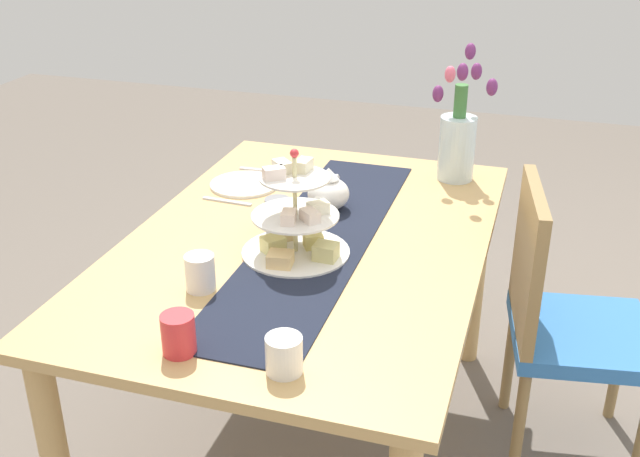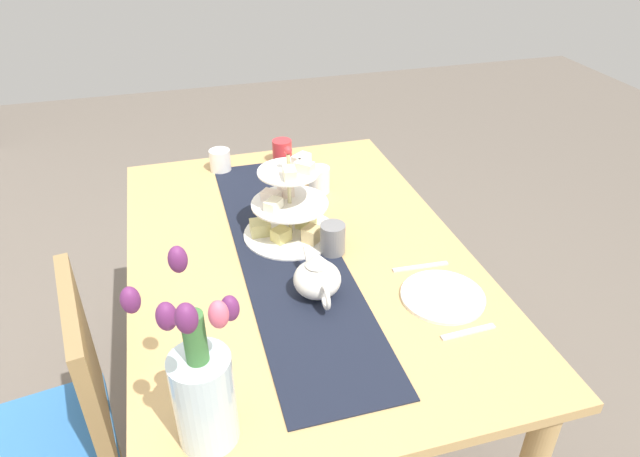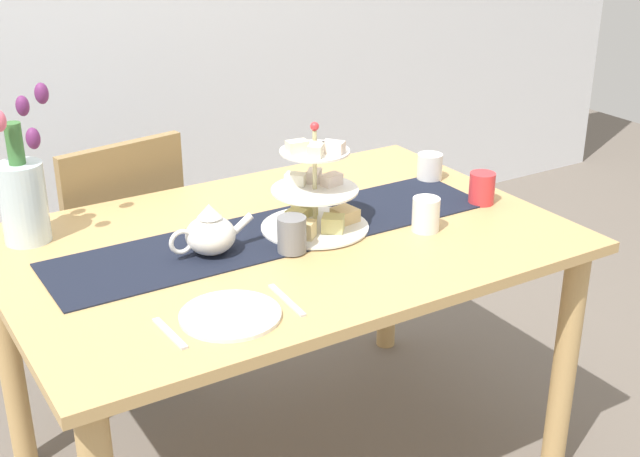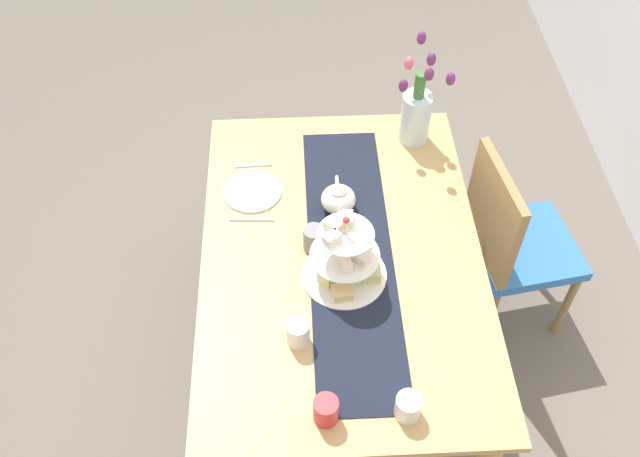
{
  "view_description": "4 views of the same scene",
  "coord_description": "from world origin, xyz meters",
  "views": [
    {
      "loc": [
        1.89,
        0.63,
        1.76
      ],
      "look_at": [
        0.01,
        0.04,
        0.82
      ],
      "focal_mm": 43.2,
      "sensor_mm": 36.0,
      "label": 1
    },
    {
      "loc": [
        -1.4,
        0.33,
        1.77
      ],
      "look_at": [
        -0.05,
        -0.05,
        0.88
      ],
      "focal_mm": 32.07,
      "sensor_mm": 36.0,
      "label": 2
    },
    {
      "loc": [
        -1.02,
        -1.85,
        1.71
      ],
      "look_at": [
        0.08,
        -0.06,
        0.8
      ],
      "focal_mm": 47.7,
      "sensor_mm": 36.0,
      "label": 3
    },
    {
      "loc": [
        1.52,
        -0.15,
        2.72
      ],
      "look_at": [
        -0.08,
        -0.08,
        0.82
      ],
      "focal_mm": 38.53,
      "sensor_mm": 36.0,
      "label": 4
    }
  ],
  "objects": [
    {
      "name": "dining_table",
      "position": [
        0.0,
        0.0,
        0.67
      ],
      "size": [
        1.5,
        1.01,
        0.77
      ],
      "color": "tan",
      "rests_on": "ground_plane"
    },
    {
      "name": "tiered_cake_stand",
      "position": [
        0.1,
        0.0,
        0.87
      ],
      "size": [
        0.3,
        0.3,
        0.3
      ],
      "color": "beige",
      "rests_on": "table_runner"
    },
    {
      "name": "fork_left",
      "position": [
        -0.47,
        -0.33,
        0.78
      ],
      "size": [
        0.02,
        0.15,
        0.01
      ],
      "primitive_type": "cube",
      "rotation": [
        0.0,
        0.0,
        0.04
      ],
      "color": "silver",
      "rests_on": "dining_table"
    },
    {
      "name": "table_runner",
      "position": [
        0.0,
        0.03,
        0.78
      ],
      "size": [
        1.27,
        0.3,
        0.0
      ],
      "primitive_type": "cube",
      "color": "black",
      "rests_on": "dining_table"
    },
    {
      "name": "cream_jug",
      "position": [
        0.62,
        0.15,
        0.82
      ],
      "size": [
        0.08,
        0.08,
        0.08
      ],
      "primitive_type": "cylinder",
      "color": "white",
      "rests_on": "dining_table"
    },
    {
      "name": "knife_left",
      "position": [
        -0.18,
        -0.33,
        0.78
      ],
      "size": [
        0.02,
        0.17,
        0.01
      ],
      "primitive_type": "cube",
      "rotation": [
        0.0,
        0.0,
        -0.05
      ],
      "color": "silver",
      "rests_on": "dining_table"
    },
    {
      "name": "teapot",
      "position": [
        -0.22,
        0.0,
        0.83
      ],
      "size": [
        0.24,
        0.13,
        0.14
      ],
      "color": "white",
      "rests_on": "table_runner"
    },
    {
      "name": "mug_white_text",
      "position": [
        0.36,
        -0.17,
        0.82
      ],
      "size": [
        0.08,
        0.08,
        0.09
      ],
      "primitive_type": "cylinder",
      "color": "white",
      "rests_on": "dining_table"
    },
    {
      "name": "dinner_plate_left",
      "position": [
        -0.32,
        -0.33,
        0.78
      ],
      "size": [
        0.23,
        0.23,
        0.01
      ],
      "primitive_type": "cylinder",
      "color": "white",
      "rests_on": "dining_table"
    },
    {
      "name": "mug_grey",
      "position": [
        -0.03,
        -0.1,
        0.83
      ],
      "size": [
        0.08,
        0.08,
        0.09
      ],
      "primitive_type": "cylinder",
      "color": "slate",
      "rests_on": "table_runner"
    },
    {
      "name": "mug_orange",
      "position": [
        0.63,
        -0.09,
        0.82
      ],
      "size": [
        0.08,
        0.08,
        0.09
      ],
      "primitive_type": "cylinder",
      "color": "red",
      "rests_on": "dining_table"
    },
    {
      "name": "tulip_vase",
      "position": [
        -0.6,
        0.34,
        0.92
      ],
      "size": [
        0.23,
        0.21,
        0.44
      ],
      "color": "silver",
      "rests_on": "dining_table"
    },
    {
      "name": "chair_left",
      "position": [
        -0.25,
        0.73,
        0.5
      ],
      "size": [
        0.48,
        0.48,
        0.91
      ],
      "color": "olive",
      "rests_on": "ground_plane"
    }
  ]
}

